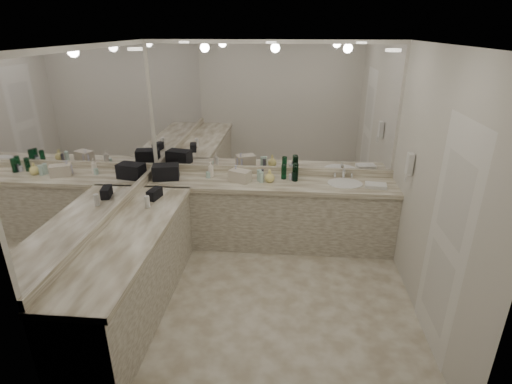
# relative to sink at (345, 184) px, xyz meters

# --- Properties ---
(floor) EXTENTS (3.20, 3.20, 0.00)m
(floor) POSITION_rel_sink_xyz_m (-0.95, -1.20, -0.90)
(floor) COLOR beige
(floor) RESTS_ON ground
(ceiling) EXTENTS (3.20, 3.20, 0.00)m
(ceiling) POSITION_rel_sink_xyz_m (-0.95, -1.20, 1.71)
(ceiling) COLOR white
(ceiling) RESTS_ON floor
(wall_back) EXTENTS (3.20, 0.02, 2.60)m
(wall_back) POSITION_rel_sink_xyz_m (-0.95, 0.30, 0.41)
(wall_back) COLOR beige
(wall_back) RESTS_ON floor
(wall_left) EXTENTS (0.02, 3.00, 2.60)m
(wall_left) POSITION_rel_sink_xyz_m (-2.55, -1.20, 0.41)
(wall_left) COLOR beige
(wall_left) RESTS_ON floor
(wall_right) EXTENTS (0.02, 3.00, 2.60)m
(wall_right) POSITION_rel_sink_xyz_m (0.65, -1.20, 0.41)
(wall_right) COLOR beige
(wall_right) RESTS_ON floor
(vanity_back_base) EXTENTS (3.20, 0.60, 0.84)m
(vanity_back_base) POSITION_rel_sink_xyz_m (-0.95, 0.00, -0.48)
(vanity_back_base) COLOR beige
(vanity_back_base) RESTS_ON floor
(vanity_back_top) EXTENTS (3.20, 0.64, 0.06)m
(vanity_back_top) POSITION_rel_sink_xyz_m (-0.95, -0.01, -0.03)
(vanity_back_top) COLOR beige
(vanity_back_top) RESTS_ON vanity_back_base
(vanity_left_base) EXTENTS (0.60, 2.40, 0.84)m
(vanity_left_base) POSITION_rel_sink_xyz_m (-2.25, -1.50, -0.48)
(vanity_left_base) COLOR beige
(vanity_left_base) RESTS_ON floor
(vanity_left_top) EXTENTS (0.64, 2.42, 0.06)m
(vanity_left_top) POSITION_rel_sink_xyz_m (-2.24, -1.50, -0.03)
(vanity_left_top) COLOR beige
(vanity_left_top) RESTS_ON vanity_left_base
(backsplash_back) EXTENTS (3.20, 0.04, 0.10)m
(backsplash_back) POSITION_rel_sink_xyz_m (-0.95, 0.28, 0.05)
(backsplash_back) COLOR beige
(backsplash_back) RESTS_ON vanity_back_top
(backsplash_left) EXTENTS (0.04, 3.00, 0.10)m
(backsplash_left) POSITION_rel_sink_xyz_m (-2.53, -1.20, 0.05)
(backsplash_left) COLOR beige
(backsplash_left) RESTS_ON vanity_left_top
(mirror_back) EXTENTS (3.12, 0.01, 1.55)m
(mirror_back) POSITION_rel_sink_xyz_m (-0.95, 0.29, 0.88)
(mirror_back) COLOR white
(mirror_back) RESTS_ON wall_back
(mirror_left) EXTENTS (0.01, 2.92, 1.55)m
(mirror_left) POSITION_rel_sink_xyz_m (-2.54, -1.20, 0.88)
(mirror_left) COLOR white
(mirror_left) RESTS_ON wall_left
(sink) EXTENTS (0.44, 0.44, 0.03)m
(sink) POSITION_rel_sink_xyz_m (0.00, 0.00, 0.00)
(sink) COLOR white
(sink) RESTS_ON vanity_back_top
(faucet) EXTENTS (0.24, 0.16, 0.14)m
(faucet) POSITION_rel_sink_xyz_m (0.00, 0.21, 0.07)
(faucet) COLOR silver
(faucet) RESTS_ON vanity_back_top
(wall_phone) EXTENTS (0.06, 0.10, 0.24)m
(wall_phone) POSITION_rel_sink_xyz_m (0.61, -0.50, 0.46)
(wall_phone) COLOR white
(wall_phone) RESTS_ON wall_right
(door) EXTENTS (0.02, 0.82, 2.10)m
(door) POSITION_rel_sink_xyz_m (0.64, -1.70, 0.16)
(door) COLOR white
(door) RESTS_ON wall_right
(black_toiletry_bag) EXTENTS (0.37, 0.27, 0.19)m
(black_toiletry_bag) POSITION_rel_sink_xyz_m (-2.31, -0.04, 0.10)
(black_toiletry_bag) COLOR black
(black_toiletry_bag) RESTS_ON vanity_back_top
(black_bag_spill) EXTENTS (0.14, 0.23, 0.12)m
(black_bag_spill) POSITION_rel_sink_xyz_m (-2.25, -0.67, 0.06)
(black_bag_spill) COLOR black
(black_bag_spill) RESTS_ON vanity_left_top
(cream_cosmetic_case) EXTENTS (0.30, 0.25, 0.15)m
(cream_cosmetic_case) POSITION_rel_sink_xyz_m (-1.34, -0.04, 0.08)
(cream_cosmetic_case) COLOR beige
(cream_cosmetic_case) RESTS_ON vanity_back_top
(hand_towel) EXTENTS (0.28, 0.20, 0.04)m
(hand_towel) POSITION_rel_sink_xyz_m (0.37, -0.09, 0.03)
(hand_towel) COLOR white
(hand_towel) RESTS_ON vanity_back_top
(lotion_left) EXTENTS (0.06, 0.06, 0.13)m
(lotion_left) POSITION_rel_sink_xyz_m (-2.25, -0.92, 0.07)
(lotion_left) COLOR white
(lotion_left) RESTS_ON vanity_left_top
(soap_bottle_a) EXTENTS (0.10, 0.10, 0.21)m
(soap_bottle_a) POSITION_rel_sink_xyz_m (-1.74, 0.09, 0.11)
(soap_bottle_a) COLOR white
(soap_bottle_a) RESTS_ON vanity_back_top
(soap_bottle_b) EXTENTS (0.11, 0.12, 0.20)m
(soap_bottle_b) POSITION_rel_sink_xyz_m (-1.40, 0.03, 0.10)
(soap_bottle_b) COLOR silver
(soap_bottle_b) RESTS_ON vanity_back_top
(soap_bottle_c) EXTENTS (0.17, 0.17, 0.17)m
(soap_bottle_c) POSITION_rel_sink_xyz_m (-0.96, -0.02, 0.09)
(soap_bottle_c) COLOR #FCEB85
(soap_bottle_c) RESTS_ON vanity_back_top
(green_bottle_0) EXTENTS (0.07, 0.07, 0.19)m
(green_bottle_0) POSITION_rel_sink_xyz_m (-0.63, 0.05, 0.10)
(green_bottle_0) COLOR #0A4121
(green_bottle_0) RESTS_ON vanity_back_top
(green_bottle_1) EXTENTS (0.07, 0.07, 0.20)m
(green_bottle_1) POSITION_rel_sink_xyz_m (-0.63, 0.13, 0.11)
(green_bottle_1) COLOR #0A4121
(green_bottle_1) RESTS_ON vanity_back_top
(green_bottle_2) EXTENTS (0.07, 0.07, 0.19)m
(green_bottle_2) POSITION_rel_sink_xyz_m (-0.78, 0.11, 0.10)
(green_bottle_2) COLOR #0A4121
(green_bottle_2) RESTS_ON vanity_back_top
(amenity_bottle_0) EXTENTS (0.06, 0.06, 0.08)m
(amenity_bottle_0) POSITION_rel_sink_xyz_m (-1.77, 0.07, 0.05)
(amenity_bottle_0) COLOR silver
(amenity_bottle_0) RESTS_ON vanity_back_top
(amenity_bottle_1) EXTENTS (0.06, 0.06, 0.14)m
(amenity_bottle_1) POSITION_rel_sink_xyz_m (-1.06, -0.04, 0.07)
(amenity_bottle_1) COLOR silver
(amenity_bottle_1) RESTS_ON vanity_back_top
(amenity_bottle_2) EXTENTS (0.05, 0.05, 0.14)m
(amenity_bottle_2) POSITION_rel_sink_xyz_m (-1.42, 0.01, 0.07)
(amenity_bottle_2) COLOR #3F3F4C
(amenity_bottle_2) RESTS_ON vanity_back_top
(amenity_bottle_3) EXTENTS (0.05, 0.05, 0.15)m
(amenity_bottle_3) POSITION_rel_sink_xyz_m (-1.73, 0.11, 0.08)
(amenity_bottle_3) COLOR white
(amenity_bottle_3) RESTS_ON vanity_back_top
(amenity_bottle_4) EXTENTS (0.06, 0.06, 0.07)m
(amenity_bottle_4) POSITION_rel_sink_xyz_m (-0.68, 0.09, 0.04)
(amenity_bottle_4) COLOR silver
(amenity_bottle_4) RESTS_ON vanity_back_top
(amenity_bottle_5) EXTENTS (0.05, 0.05, 0.11)m
(amenity_bottle_5) POSITION_rel_sink_xyz_m (-0.65, 0.07, 0.06)
(amenity_bottle_5) COLOR #3F3F4C
(amenity_bottle_5) RESTS_ON vanity_back_top
(amenity_bottle_6) EXTENTS (0.06, 0.06, 0.15)m
(amenity_bottle_6) POSITION_rel_sink_xyz_m (-1.09, 0.01, 0.08)
(amenity_bottle_6) COLOR silver
(amenity_bottle_6) RESTS_ON vanity_back_top
(amenity_bottle_7) EXTENTS (0.04, 0.04, 0.13)m
(amenity_bottle_7) POSITION_rel_sink_xyz_m (-1.06, 0.07, 0.07)
(amenity_bottle_7) COLOR #3F3F4C
(amenity_bottle_7) RESTS_ON vanity_back_top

